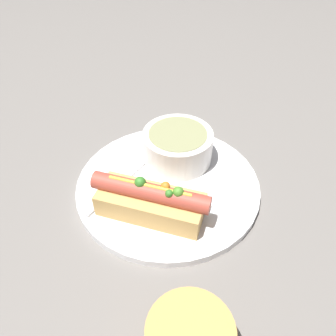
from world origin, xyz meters
name	(u,v)px	position (x,y,z in m)	size (l,w,h in m)	color
ground_plane	(168,187)	(0.00, 0.00, 0.00)	(4.00, 4.00, 0.00)	slate
dinner_plate	(168,185)	(0.00, 0.00, 0.01)	(0.29, 0.29, 0.01)	white
hot_dog	(151,201)	(0.01, -0.06, 0.04)	(0.17, 0.10, 0.06)	tan
soup_bowl	(178,145)	(-0.02, 0.06, 0.04)	(0.11, 0.11, 0.05)	silver
spoon	(142,163)	(-0.06, 0.01, 0.02)	(0.03, 0.18, 0.01)	#B7B7BC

